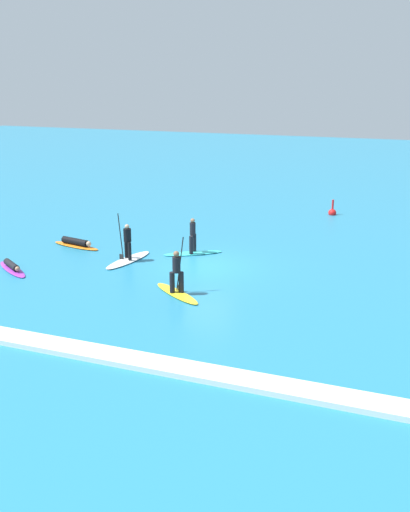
{
  "coord_description": "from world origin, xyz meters",
  "views": [
    {
      "loc": [
        8.69,
        -23.26,
        8.32
      ],
      "look_at": [
        0.0,
        0.0,
        0.5
      ],
      "focal_mm": 40.3,
      "sensor_mm": 36.0,
      "label": 1
    }
  ],
  "objects_px": {
    "surfer_on_teal_board": "(193,245)",
    "surfer_on_orange_board": "(76,243)",
    "surfer_on_purple_board": "(12,267)",
    "marker_buoy": "(332,212)",
    "surfer_on_white_board": "(128,253)",
    "surfer_on_yellow_board": "(177,283)"
  },
  "relations": [
    {
      "from": "surfer_on_white_board",
      "to": "surfer_on_teal_board",
      "type": "height_order",
      "value": "surfer_on_white_board"
    },
    {
      "from": "surfer_on_white_board",
      "to": "surfer_on_orange_board",
      "type": "distance_m",
      "value": 3.77
    },
    {
      "from": "surfer_on_orange_board",
      "to": "marker_buoy",
      "type": "bearing_deg",
      "value": 57.42
    },
    {
      "from": "surfer_on_teal_board",
      "to": "surfer_on_yellow_board",
      "type": "bearing_deg",
      "value": 72.01
    },
    {
      "from": "surfer_on_teal_board",
      "to": "surfer_on_purple_board",
      "type": "relative_size",
      "value": 1.05
    },
    {
      "from": "surfer_on_purple_board",
      "to": "marker_buoy",
      "type": "relative_size",
      "value": 2.46
    },
    {
      "from": "surfer_on_teal_board",
      "to": "surfer_on_purple_board",
      "type": "height_order",
      "value": "surfer_on_teal_board"
    },
    {
      "from": "surfer_on_yellow_board",
      "to": "surfer_on_orange_board",
      "type": "distance_m",
      "value": 8.61
    },
    {
      "from": "surfer_on_teal_board",
      "to": "surfer_on_yellow_board",
      "type": "distance_m",
      "value": 5.46
    },
    {
      "from": "marker_buoy",
      "to": "surfer_on_purple_board",
      "type": "bearing_deg",
      "value": -126.65
    },
    {
      "from": "surfer_on_teal_board",
      "to": "surfer_on_purple_board",
      "type": "xyz_separation_m",
      "value": [
        -6.66,
        -5.12,
        -0.29
      ]
    },
    {
      "from": "surfer_on_yellow_board",
      "to": "surfer_on_orange_board",
      "type": "bearing_deg",
      "value": 4.31
    },
    {
      "from": "surfer_on_white_board",
      "to": "surfer_on_purple_board",
      "type": "xyz_separation_m",
      "value": [
        -4.23,
        -3.02,
        -0.27
      ]
    },
    {
      "from": "surfer_on_white_board",
      "to": "surfer_on_yellow_board",
      "type": "bearing_deg",
      "value": 59.76
    },
    {
      "from": "surfer_on_teal_board",
      "to": "surfer_on_orange_board",
      "type": "distance_m",
      "value": 6.09
    },
    {
      "from": "surfer_on_yellow_board",
      "to": "surfer_on_orange_board",
      "type": "xyz_separation_m",
      "value": [
        -7.43,
        4.35,
        -0.31
      ]
    },
    {
      "from": "surfer_on_white_board",
      "to": "surfer_on_yellow_board",
      "type": "height_order",
      "value": "surfer_on_white_board"
    },
    {
      "from": "surfer_on_white_board",
      "to": "surfer_on_orange_board",
      "type": "xyz_separation_m",
      "value": [
        -3.58,
        1.17,
        -0.23
      ]
    },
    {
      "from": "surfer_on_yellow_board",
      "to": "surfer_on_purple_board",
      "type": "height_order",
      "value": "surfer_on_yellow_board"
    },
    {
      "from": "surfer_on_white_board",
      "to": "marker_buoy",
      "type": "bearing_deg",
      "value": 158.79
    },
    {
      "from": "surfer_on_yellow_board",
      "to": "marker_buoy",
      "type": "relative_size",
      "value": 2.49
    },
    {
      "from": "surfer_on_orange_board",
      "to": "marker_buoy",
      "type": "height_order",
      "value": "marker_buoy"
    }
  ]
}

